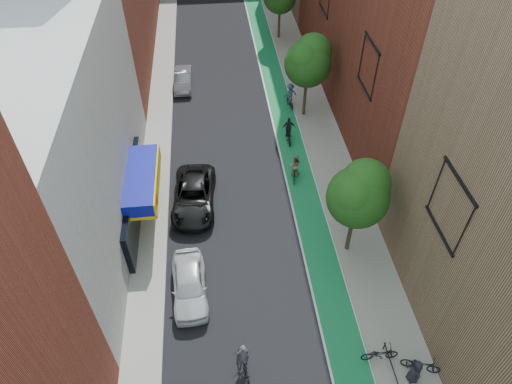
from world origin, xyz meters
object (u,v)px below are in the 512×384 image
object	(u,v)px
cyclist_lane_far	(290,96)
pedestrian	(415,371)
cyclist_lane_mid	(289,133)
cyclist_lane_near	(295,169)
parked_car_black	(194,196)
cyclist_lead	(243,362)
parked_car_white	(189,284)
parked_car_silver	(183,79)

from	to	relation	value
cyclist_lane_far	pedestrian	xyz separation A→B (m)	(1.94, -23.43, -0.03)
cyclist_lane_mid	cyclist_lane_near	bearing A→B (deg)	88.39
cyclist_lane_near	parked_car_black	bearing A→B (deg)	27.76
cyclist_lane_far	cyclist_lane_mid	bearing A→B (deg)	67.87
parked_car_black	cyclist_lead	xyz separation A→B (m)	(2.17, -11.33, -0.11)
cyclist_lead	cyclist_lane_mid	bearing A→B (deg)	-118.72
parked_car_white	cyclist_lane_near	bearing A→B (deg)	46.99
parked_car_black	parked_car_silver	world-z (taller)	parked_car_black
parked_car_silver	cyclist_lane_far	distance (m)	9.71
cyclist_lead	cyclist_lane_far	size ratio (longest dim) A/B	0.98
cyclist_lane_near	cyclist_lane_far	world-z (taller)	cyclist_lane_far
parked_car_silver	cyclist_lane_near	distance (m)	15.09
cyclist_lead	pedestrian	bearing A→B (deg)	156.81
parked_car_black	cyclist_lane_far	bearing A→B (deg)	57.15
parked_car_white	parked_car_black	size ratio (longest dim) A/B	0.80
parked_car_white	pedestrian	world-z (taller)	pedestrian
parked_car_black	pedestrian	xyz separation A→B (m)	(9.93, -12.76, 0.14)
cyclist_lead	cyclist_lane_near	size ratio (longest dim) A/B	1.00
pedestrian	cyclist_lead	bearing A→B (deg)	-113.55
cyclist_lane_mid	cyclist_lane_far	size ratio (longest dim) A/B	0.98
pedestrian	cyclist_lane_mid	bearing A→B (deg)	175.35
parked_car_silver	cyclist_lead	bearing A→B (deg)	-82.04
parked_car_silver	cyclist_lane_mid	world-z (taller)	cyclist_lane_mid
cyclist_lane_mid	cyclist_lane_far	distance (m)	4.72
parked_car_white	cyclist_lead	size ratio (longest dim) A/B	2.24
parked_car_black	cyclist_lane_near	xyz separation A→B (m)	(6.87, 1.79, 0.09)
cyclist_lane_near	cyclist_lead	bearing A→B (deg)	83.44
cyclist_lead	pedestrian	size ratio (longest dim) A/B	1.30
parked_car_black	cyclist_lane_far	world-z (taller)	cyclist_lane_far
parked_car_white	parked_car_silver	bearing A→B (deg)	88.26
parked_car_silver	cyclist_lead	world-z (taller)	cyclist_lead
cyclist_lane_mid	parked_car_black	bearing A→B (deg)	42.13
parked_car_black	cyclist_lane_mid	size ratio (longest dim) A/B	2.79
pedestrian	cyclist_lane_far	bearing A→B (deg)	171.62
cyclist_lane_mid	cyclist_lane_far	world-z (taller)	cyclist_lane_far
cyclist_lane_far	pedestrian	size ratio (longest dim) A/B	1.33
parked_car_white	parked_car_black	bearing A→B (deg)	84.30
parked_car_black	cyclist_lead	bearing A→B (deg)	-75.16
parked_car_white	cyclist_lane_near	distance (m)	11.19
parked_car_silver	cyclist_lead	size ratio (longest dim) A/B	2.05
parked_car_black	parked_car_silver	bearing A→B (deg)	97.06
parked_car_silver	pedestrian	world-z (taller)	pedestrian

